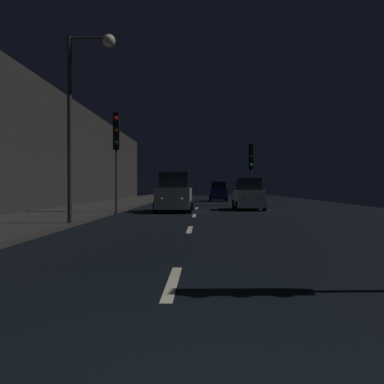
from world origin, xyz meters
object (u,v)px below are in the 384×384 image
at_px(car_approaching_headlights, 175,194).
at_px(car_parked_right_far, 248,195).
at_px(traffic_light_far_left, 116,140).
at_px(streetlamp_overhead, 83,99).
at_px(traffic_light_far_right, 251,161).
at_px(car_distant_taillights, 218,192).

relative_size(car_approaching_headlights, car_parked_right_far, 1.14).
distance_m(traffic_light_far_left, streetlamp_overhead, 6.82).
relative_size(traffic_light_far_right, car_approaching_headlights, 1.05).
xyz_separation_m(traffic_light_far_right, traffic_light_far_left, (-8.08, -10.14, 0.46)).
relative_size(traffic_light_far_left, car_approaching_headlights, 1.18).
relative_size(traffic_light_far_left, streetlamp_overhead, 0.78).
xyz_separation_m(streetlamp_overhead, car_distant_taillights, (5.70, 26.99, -3.61)).
bearing_deg(streetlamp_overhead, car_distant_taillights, 78.07).
height_order(traffic_light_far_right, streetlamp_overhead, streetlamp_overhead).
height_order(traffic_light_far_right, car_approaching_headlights, traffic_light_far_right).
bearing_deg(traffic_light_far_right, car_distant_taillights, -166.66).
height_order(traffic_light_far_right, car_parked_right_far, traffic_light_far_right).
bearing_deg(car_parked_right_far, traffic_light_far_right, -8.05).
bearing_deg(car_approaching_headlights, streetlamp_overhead, -15.72).
bearing_deg(traffic_light_far_left, streetlamp_overhead, -3.23).
height_order(traffic_light_far_left, car_distant_taillights, traffic_light_far_left).
distance_m(streetlamp_overhead, car_approaching_headlights, 10.11).
distance_m(traffic_light_far_right, car_parked_right_far, 6.22).
bearing_deg(traffic_light_far_right, car_parked_right_far, -6.47).
height_order(car_distant_taillights, car_parked_right_far, car_parked_right_far).
bearing_deg(streetlamp_overhead, car_parked_right_far, 58.12).
distance_m(traffic_light_far_right, traffic_light_far_left, 12.97).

